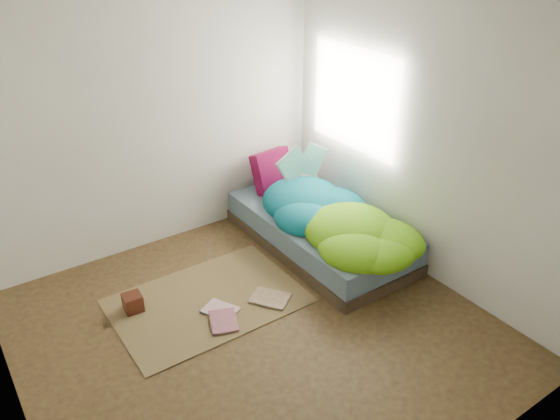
# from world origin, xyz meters

# --- Properties ---
(ground) EXTENTS (3.50, 3.50, 0.00)m
(ground) POSITION_xyz_m (0.00, 0.00, 0.00)
(ground) COLOR #3E2717
(ground) RESTS_ON ground
(room_walls) EXTENTS (3.54, 3.54, 2.62)m
(room_walls) POSITION_xyz_m (0.01, 0.01, 1.63)
(room_walls) COLOR silver
(room_walls) RESTS_ON ground
(bed) EXTENTS (1.00, 2.00, 0.34)m
(bed) POSITION_xyz_m (1.22, 0.72, 0.17)
(bed) COLOR #38281E
(bed) RESTS_ON ground
(duvet) EXTENTS (0.96, 1.84, 0.34)m
(duvet) POSITION_xyz_m (1.22, 0.50, 0.51)
(duvet) COLOR #085B82
(duvet) RESTS_ON bed
(rug) EXTENTS (1.60, 1.10, 0.01)m
(rug) POSITION_xyz_m (-0.15, 0.55, 0.01)
(rug) COLOR brown
(rug) RESTS_ON ground
(pillow_floral) EXTENTS (0.63, 0.49, 0.12)m
(pillow_floral) POSITION_xyz_m (1.42, 1.53, 0.40)
(pillow_floral) COLOR beige
(pillow_floral) RESTS_ON bed
(pillow_magenta) EXTENTS (0.45, 0.19, 0.44)m
(pillow_magenta) POSITION_xyz_m (1.17, 1.49, 0.56)
(pillow_magenta) COLOR #530533
(pillow_magenta) RESTS_ON bed
(open_book) EXTENTS (0.51, 0.12, 0.31)m
(open_book) POSITION_xyz_m (1.33, 1.16, 0.84)
(open_book) COLOR #2E8E34
(open_book) RESTS_ON duvet
(wooden_box) EXTENTS (0.16, 0.16, 0.15)m
(wooden_box) POSITION_xyz_m (-0.73, 0.79, 0.09)
(wooden_box) COLOR #3D1B0D
(wooden_box) RESTS_ON rug
(floor_book_a) EXTENTS (0.31, 0.35, 0.02)m
(floor_book_a) POSITION_xyz_m (-0.22, 0.31, 0.02)
(floor_book_a) COLOR silver
(floor_book_a) RESTS_ON rug
(floor_book_b) EXTENTS (0.31, 0.36, 0.03)m
(floor_book_b) POSITION_xyz_m (-0.28, 0.25, 0.03)
(floor_book_b) COLOR #B86A71
(floor_book_b) RESTS_ON rug
(floor_book_c) EXTENTS (0.38, 0.40, 0.02)m
(floor_book_c) POSITION_xyz_m (0.21, 0.18, 0.02)
(floor_book_c) COLOR tan
(floor_book_c) RESTS_ON rug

